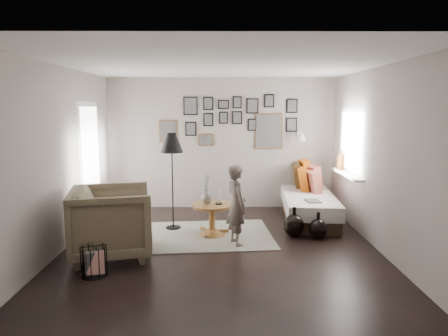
{
  "coord_description": "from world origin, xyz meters",
  "views": [
    {
      "loc": [
        0.02,
        -5.56,
        2.03
      ],
      "look_at": [
        0.05,
        0.5,
        1.1
      ],
      "focal_mm": 32.0,
      "sensor_mm": 36.0,
      "label": 1
    }
  ],
  "objects_px": {
    "vase": "(207,195)",
    "floor_lamp": "(172,146)",
    "pedestal_table": "(212,221)",
    "magazine_basket": "(94,261)",
    "demijohn_large": "(294,225)",
    "demijohn_small": "(318,229)",
    "child": "(237,205)",
    "armchair": "(112,222)",
    "daybed": "(307,201)"
  },
  "relations": [
    {
      "from": "pedestal_table",
      "to": "armchair",
      "type": "distance_m",
      "value": 1.63
    },
    {
      "from": "floor_lamp",
      "to": "demijohn_large",
      "type": "xyz_separation_m",
      "value": [
        1.95,
        -0.45,
        -1.21
      ]
    },
    {
      "from": "armchair",
      "to": "demijohn_large",
      "type": "distance_m",
      "value": 2.76
    },
    {
      "from": "magazine_basket",
      "to": "demijohn_small",
      "type": "height_order",
      "value": "demijohn_small"
    },
    {
      "from": "pedestal_table",
      "to": "child",
      "type": "distance_m",
      "value": 0.68
    },
    {
      "from": "vase",
      "to": "floor_lamp",
      "type": "xyz_separation_m",
      "value": [
        -0.58,
        0.33,
        0.74
      ]
    },
    {
      "from": "daybed",
      "to": "magazine_basket",
      "type": "bearing_deg",
      "value": -136.12
    },
    {
      "from": "demijohn_large",
      "to": "demijohn_small",
      "type": "xyz_separation_m",
      "value": [
        0.35,
        -0.12,
        -0.02
      ]
    },
    {
      "from": "pedestal_table",
      "to": "child",
      "type": "bearing_deg",
      "value": -49.54
    },
    {
      "from": "child",
      "to": "demijohn_large",
      "type": "bearing_deg",
      "value": -91.42
    },
    {
      "from": "demijohn_small",
      "to": "child",
      "type": "height_order",
      "value": "child"
    },
    {
      "from": "floor_lamp",
      "to": "demijohn_large",
      "type": "bearing_deg",
      "value": -12.9
    },
    {
      "from": "daybed",
      "to": "armchair",
      "type": "distance_m",
      "value": 3.62
    },
    {
      "from": "armchair",
      "to": "demijohn_large",
      "type": "relative_size",
      "value": 2.21
    },
    {
      "from": "demijohn_small",
      "to": "child",
      "type": "distance_m",
      "value": 1.36
    },
    {
      "from": "pedestal_table",
      "to": "daybed",
      "type": "relative_size",
      "value": 0.3
    },
    {
      "from": "magazine_basket",
      "to": "child",
      "type": "xyz_separation_m",
      "value": [
        1.77,
        1.1,
        0.42
      ]
    },
    {
      "from": "daybed",
      "to": "magazine_basket",
      "type": "xyz_separation_m",
      "value": [
        -3.13,
        -2.56,
        -0.13
      ]
    },
    {
      "from": "magazine_basket",
      "to": "floor_lamp",
      "type": "bearing_deg",
      "value": 68.91
    },
    {
      "from": "pedestal_table",
      "to": "vase",
      "type": "xyz_separation_m",
      "value": [
        -0.08,
        0.02,
        0.42
      ]
    },
    {
      "from": "magazine_basket",
      "to": "child",
      "type": "relative_size",
      "value": 0.32
    },
    {
      "from": "pedestal_table",
      "to": "vase",
      "type": "bearing_deg",
      "value": 165.96
    },
    {
      "from": "vase",
      "to": "floor_lamp",
      "type": "distance_m",
      "value": 1.0
    },
    {
      "from": "magazine_basket",
      "to": "child",
      "type": "bearing_deg",
      "value": 32.01
    },
    {
      "from": "pedestal_table",
      "to": "vase",
      "type": "height_order",
      "value": "vase"
    },
    {
      "from": "demijohn_large",
      "to": "demijohn_small",
      "type": "relative_size",
      "value": 1.1
    },
    {
      "from": "vase",
      "to": "daybed",
      "type": "relative_size",
      "value": 0.22
    },
    {
      "from": "armchair",
      "to": "magazine_basket",
      "type": "distance_m",
      "value": 0.72
    },
    {
      "from": "pedestal_table",
      "to": "demijohn_small",
      "type": "height_order",
      "value": "pedestal_table"
    },
    {
      "from": "pedestal_table",
      "to": "daybed",
      "type": "distance_m",
      "value": 2.02
    },
    {
      "from": "armchair",
      "to": "demijohn_small",
      "type": "bearing_deg",
      "value": -90.71
    },
    {
      "from": "daybed",
      "to": "armchair",
      "type": "bearing_deg",
      "value": -143.58
    },
    {
      "from": "child",
      "to": "demijohn_small",
      "type": "bearing_deg",
      "value": -101.94
    },
    {
      "from": "floor_lamp",
      "to": "child",
      "type": "relative_size",
      "value": 1.34
    },
    {
      "from": "pedestal_table",
      "to": "magazine_basket",
      "type": "height_order",
      "value": "pedestal_table"
    },
    {
      "from": "floor_lamp",
      "to": "child",
      "type": "bearing_deg",
      "value": -37.34
    },
    {
      "from": "armchair",
      "to": "child",
      "type": "xyz_separation_m",
      "value": [
        1.71,
        0.45,
        0.12
      ]
    },
    {
      "from": "daybed",
      "to": "floor_lamp",
      "type": "distance_m",
      "value": 2.71
    },
    {
      "from": "floor_lamp",
      "to": "demijohn_large",
      "type": "distance_m",
      "value": 2.34
    },
    {
      "from": "vase",
      "to": "magazine_basket",
      "type": "relative_size",
      "value": 1.19
    },
    {
      "from": "demijohn_large",
      "to": "child",
      "type": "relative_size",
      "value": 0.4
    },
    {
      "from": "daybed",
      "to": "floor_lamp",
      "type": "xyz_separation_m",
      "value": [
        -2.4,
        -0.67,
        1.08
      ]
    },
    {
      "from": "armchair",
      "to": "demijohn_small",
      "type": "xyz_separation_m",
      "value": [
        2.98,
        0.68,
        -0.32
      ]
    },
    {
      "from": "pedestal_table",
      "to": "vase",
      "type": "distance_m",
      "value": 0.42
    },
    {
      "from": "demijohn_large",
      "to": "floor_lamp",
      "type": "bearing_deg",
      "value": 167.1
    },
    {
      "from": "child",
      "to": "magazine_basket",
      "type": "bearing_deg",
      "value": 100.11
    },
    {
      "from": "floor_lamp",
      "to": "demijohn_large",
      "type": "relative_size",
      "value": 3.37
    },
    {
      "from": "magazine_basket",
      "to": "daybed",
      "type": "bearing_deg",
      "value": 39.31
    },
    {
      "from": "pedestal_table",
      "to": "floor_lamp",
      "type": "height_order",
      "value": "floor_lamp"
    },
    {
      "from": "floor_lamp",
      "to": "armchair",
      "type": "bearing_deg",
      "value": -118.61
    }
  ]
}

